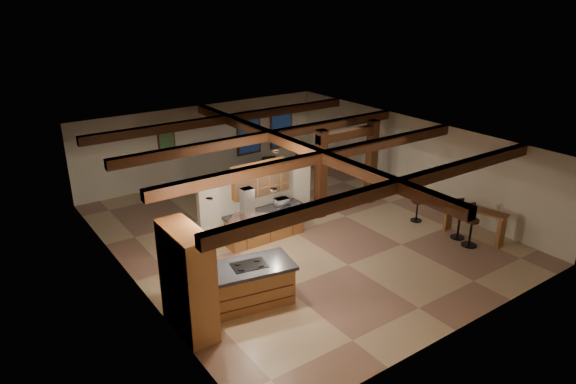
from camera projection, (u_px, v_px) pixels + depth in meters
name	position (u px, v px, depth m)	size (l,w,h in m)	color
ground	(294.00, 232.00, 15.72)	(12.00, 12.00, 0.00)	#CBB087
room_walls	(295.00, 177.00, 15.07)	(12.00, 12.00, 12.00)	beige
ceiling_beams	(295.00, 145.00, 14.71)	(10.00, 12.00, 0.28)	#3D210F
timber_posts	(347.00, 159.00, 16.80)	(2.50, 0.30, 2.90)	#3D210F
partition_wall	(257.00, 201.00, 15.16)	(3.80, 0.18, 2.20)	beige
pantry_cabinet	(188.00, 281.00, 10.80)	(0.67, 1.60, 2.40)	olive
back_counter	(265.00, 225.00, 15.09)	(2.50, 0.66, 0.94)	olive
upper_display_cabinet	(260.00, 179.00, 14.74)	(1.80, 0.36, 0.95)	olive
range_hood	(248.00, 235.00, 11.51)	(1.10, 1.10, 1.40)	silver
back_windows	(265.00, 131.00, 21.19)	(2.70, 0.07, 1.70)	#3D210F
framed_art	(167.00, 143.00, 18.81)	(0.65, 0.05, 0.85)	#3D210F
recessed_cans	(255.00, 178.00, 11.84)	(3.16, 2.46, 0.03)	silver
kitchen_island	(250.00, 284.00, 11.98)	(2.21, 1.46, 1.02)	olive
dining_table	(242.00, 197.00, 17.63)	(1.63, 0.91, 0.57)	#3E210F
sofa	(259.00, 165.00, 20.88)	(1.86, 0.73, 0.54)	black
microwave	(282.00, 202.00, 15.21)	(0.41, 0.28, 0.23)	#B5B5BA
bar_counter	(475.00, 218.00, 15.15)	(0.80, 1.88, 0.96)	olive
side_table	(303.00, 159.00, 21.53)	(0.48, 0.48, 0.60)	#3D210F
table_lamp	(303.00, 147.00, 21.34)	(0.27, 0.27, 0.31)	black
bar_stool_a	(471.00, 225.00, 14.69)	(0.46, 0.47, 1.26)	black
bar_stool_b	(459.00, 219.00, 15.17)	(0.45, 0.46, 1.20)	black
bar_stool_c	(416.00, 205.00, 16.32)	(0.38, 0.39, 1.04)	black
dining_chairs	(241.00, 190.00, 17.53)	(2.18, 2.18, 1.10)	#3D210F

